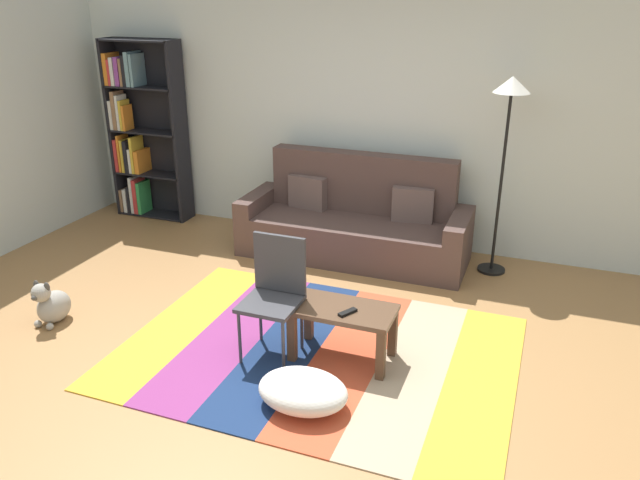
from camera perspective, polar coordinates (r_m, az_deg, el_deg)
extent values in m
plane|color=#9E7042|center=(4.71, -4.40, -10.55)|extent=(14.00, 14.00, 0.00)
cube|color=silver|center=(6.47, 4.96, 11.52)|extent=(6.80, 0.10, 2.70)
cube|color=gold|center=(5.23, -12.67, -7.44)|extent=(0.48, 2.11, 0.01)
cube|color=#843370|center=(5.00, -8.01, -8.52)|extent=(0.48, 2.11, 0.01)
cube|color=navy|center=(4.82, -2.92, -9.63)|extent=(0.48, 2.11, 0.01)
cube|color=#C64C2D|center=(4.67, 2.56, -10.73)|extent=(0.48, 2.11, 0.01)
cube|color=tan|center=(4.57, 8.38, -11.78)|extent=(0.48, 2.11, 0.01)
cube|color=gold|center=(4.52, 14.43, -12.75)|extent=(0.48, 2.11, 0.01)
cube|color=#4C3833|center=(6.24, 3.01, 0.15)|extent=(1.90, 0.80, 0.40)
cube|color=#4C3833|center=(6.34, 3.94, 5.29)|extent=(1.90, 0.20, 0.60)
cube|color=#4C3833|center=(6.58, -5.63, 2.00)|extent=(0.18, 0.80, 0.56)
cube|color=#4C3833|center=(6.00, 12.51, -0.47)|extent=(0.18, 0.80, 0.56)
cube|color=brown|center=(6.45, -1.09, 4.33)|extent=(0.42, 0.19, 0.36)
cube|color=brown|center=(6.15, 8.49, 3.16)|extent=(0.42, 0.19, 0.36)
cube|color=black|center=(7.70, -18.13, 9.67)|extent=(0.04, 0.28, 2.02)
cube|color=black|center=(7.20, -12.64, 9.41)|extent=(0.04, 0.28, 2.02)
cube|color=black|center=(7.55, -14.89, 9.78)|extent=(0.90, 0.01, 2.02)
cube|color=black|center=(7.71, -14.73, 2.36)|extent=(0.86, 0.28, 0.02)
cube|color=black|center=(7.56, -15.09, 5.90)|extent=(0.86, 0.28, 0.02)
cube|color=black|center=(7.44, -15.48, 9.55)|extent=(0.86, 0.28, 0.02)
cube|color=black|center=(7.35, -15.88, 13.31)|extent=(0.86, 0.28, 0.02)
cube|color=black|center=(7.30, -16.30, 17.14)|extent=(0.86, 0.28, 0.02)
cube|color=#8C6647|center=(7.87, -17.35, 3.59)|extent=(0.03, 0.19, 0.27)
cube|color=silver|center=(7.85, -16.93, 3.65)|extent=(0.05, 0.24, 0.28)
cube|color=black|center=(7.80, -16.71, 3.68)|extent=(0.04, 0.21, 0.31)
cube|color=silver|center=(7.77, -16.40, 4.12)|extent=(0.04, 0.25, 0.43)
cube|color=red|center=(7.73, -16.18, 3.95)|extent=(0.05, 0.21, 0.41)
cube|color=green|center=(7.71, -15.81, 3.83)|extent=(0.04, 0.23, 0.38)
cube|color=red|center=(7.72, -17.79, 7.45)|extent=(0.04, 0.19, 0.38)
cube|color=orange|center=(7.68, -17.53, 7.63)|extent=(0.03, 0.20, 0.43)
cube|color=gold|center=(7.67, -17.22, 7.46)|extent=(0.03, 0.22, 0.38)
cube|color=black|center=(7.63, -17.00, 7.37)|extent=(0.05, 0.19, 0.37)
cube|color=silver|center=(7.61, -16.69, 7.00)|extent=(0.04, 0.17, 0.28)
cube|color=gold|center=(7.59, -16.39, 7.56)|extent=(0.04, 0.23, 0.42)
cube|color=orange|center=(7.59, -15.93, 6.99)|extent=(0.05, 0.26, 0.26)
cube|color=silver|center=(7.64, -18.11, 10.90)|extent=(0.04, 0.24, 0.33)
cube|color=#8C6647|center=(7.58, -17.97, 11.24)|extent=(0.05, 0.19, 0.43)
cube|color=silver|center=(7.54, -17.68, 11.08)|extent=(0.03, 0.18, 0.39)
cube|color=gold|center=(7.53, -17.44, 10.87)|extent=(0.03, 0.18, 0.34)
cube|color=orange|center=(7.51, -17.21, 10.65)|extent=(0.03, 0.17, 0.28)
cube|color=orange|center=(7.56, -18.52, 14.65)|extent=(0.05, 0.25, 0.35)
cube|color=red|center=(7.53, -18.26, 14.40)|extent=(0.03, 0.23, 0.28)
cube|color=silver|center=(7.49, -18.09, 14.49)|extent=(0.04, 0.20, 0.31)
cube|color=purple|center=(7.47, -17.63, 14.53)|extent=(0.05, 0.23, 0.31)
cube|color=#8C6647|center=(7.42, -17.39, 14.46)|extent=(0.03, 0.19, 0.30)
cube|color=black|center=(7.41, -17.04, 14.61)|extent=(0.04, 0.24, 0.33)
cube|color=#668C99|center=(7.39, -16.71, 14.79)|extent=(0.05, 0.25, 0.37)
cube|color=#668C99|center=(7.35, -16.36, 14.71)|extent=(0.03, 0.25, 0.35)
cube|color=#513826|center=(4.48, 2.15, -6.41)|extent=(0.74, 0.40, 0.04)
cube|color=#513826|center=(4.55, -2.55, -8.86)|extent=(0.06, 0.06, 0.37)
cube|color=#513826|center=(4.37, 5.60, -10.42)|extent=(0.06, 0.06, 0.37)
cube|color=#513826|center=(4.81, -1.03, -7.02)|extent=(0.06, 0.06, 0.37)
cube|color=#513826|center=(4.63, 6.68, -8.39)|extent=(0.06, 0.06, 0.37)
ellipsoid|color=white|center=(4.14, -1.58, -13.64)|extent=(0.60, 0.45, 0.23)
ellipsoid|color=#9E998E|center=(5.53, -23.15, -5.62)|extent=(0.22, 0.30, 0.26)
sphere|color=#9E998E|center=(5.39, -24.18, -4.44)|extent=(0.15, 0.15, 0.15)
ellipsoid|color=#474440|center=(5.35, -24.60, -4.79)|extent=(0.06, 0.07, 0.05)
ellipsoid|color=#474440|center=(5.41, -24.52, -3.75)|extent=(0.05, 0.04, 0.08)
ellipsoid|color=#474440|center=(5.34, -23.71, -3.95)|extent=(0.05, 0.04, 0.08)
sphere|color=#9E998E|center=(5.53, -24.39, -7.00)|extent=(0.06, 0.06, 0.06)
sphere|color=#9E998E|center=(5.45, -23.48, -7.27)|extent=(0.06, 0.06, 0.06)
cylinder|color=black|center=(6.23, 15.38, -2.60)|extent=(0.26, 0.26, 0.02)
cylinder|color=black|center=(5.93, 16.20, 4.83)|extent=(0.03, 0.03, 1.67)
cone|color=white|center=(5.74, 17.19, 13.44)|extent=(0.32, 0.32, 0.14)
cube|color=black|center=(4.39, 2.54, -6.62)|extent=(0.11, 0.15, 0.02)
cube|color=#38383D|center=(4.49, -4.56, -5.82)|extent=(0.40, 0.40, 0.03)
cube|color=#38383D|center=(4.53, -3.69, -2.14)|extent=(0.40, 0.03, 0.44)
cylinder|color=#38383D|center=(4.54, -7.36, -8.92)|extent=(0.02, 0.02, 0.42)
cylinder|color=#38383D|center=(4.41, -3.39, -9.79)|extent=(0.02, 0.02, 0.42)
cylinder|color=#38383D|center=(4.80, -5.47, -6.98)|extent=(0.02, 0.02, 0.42)
cylinder|color=#38383D|center=(4.67, -1.68, -7.73)|extent=(0.02, 0.02, 0.42)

